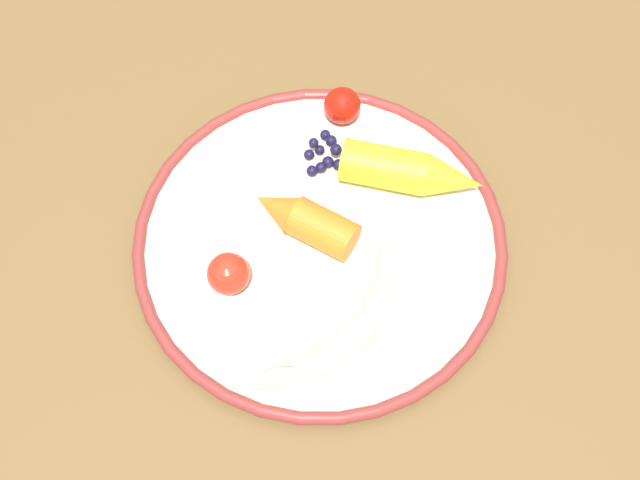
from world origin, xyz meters
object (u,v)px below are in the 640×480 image
plate (320,241)px  tomato_near (342,106)px  banana (347,329)px  blueberry_pile (327,155)px  carrot_orange (304,219)px  carrot_yellow (412,172)px  tomato_mid (228,274)px  dining_table (297,262)px

plate → tomato_near: (-0.02, 0.14, 0.02)m
banana → blueberry_pile: (-0.07, 0.17, -0.01)m
carrot_orange → carrot_yellow: 0.12m
blueberry_pile → tomato_mid: size_ratio=1.41×
tomato_near → carrot_orange: bearing=-88.8°
carrot_orange → tomato_mid: 0.09m
dining_table → blueberry_pile: bearing=83.3°
carrot_orange → tomato_near: bearing=91.2°
carrot_orange → dining_table: bearing=155.4°
plate → tomato_near: size_ratio=9.42×
blueberry_pile → tomato_near: 0.06m
banana → tomato_mid: (-0.12, 0.02, 0.01)m
carrot_orange → carrot_yellow: carrot_yellow is taller
tomato_near → tomato_mid: tomato_mid is taller
banana → tomato_mid: bearing=171.8°
blueberry_pile → tomato_near: tomato_near is taller
dining_table → blueberry_pile: 0.13m
blueberry_pile → tomato_near: bearing=90.5°
dining_table → banana: size_ratio=6.68×
banana → carrot_yellow: carrot_yellow is taller
dining_table → banana: (0.08, -0.10, 0.10)m
banana → plate: bearing=121.0°
carrot_orange → banana: bearing=-53.0°
blueberry_pile → plate: bearing=-77.2°
carrot_orange → tomato_near: 0.14m
plate → carrot_yellow: (0.07, 0.09, 0.02)m
plate → blueberry_pile: 0.09m
dining_table → carrot_yellow: bearing=37.6°
blueberry_pile → tomato_near: size_ratio=1.48×
plate → banana: bearing=-59.0°
dining_table → tomato_near: tomato_near is taller
blueberry_pile → tomato_mid: bearing=-106.3°
plate → blueberry_pile: (-0.02, 0.09, 0.01)m
carrot_yellow → blueberry_pile: 0.09m
plate → blueberry_pile: blueberry_pile is taller
dining_table → plate: bearing=-22.5°
dining_table → carrot_orange: 0.11m
carrot_yellow → dining_table: bearing=-142.4°
dining_table → carrot_yellow: carrot_yellow is taller
carrot_orange → tomato_near: (-0.00, 0.14, -0.00)m
blueberry_pile → tomato_mid: 0.16m
dining_table → banana: 0.16m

